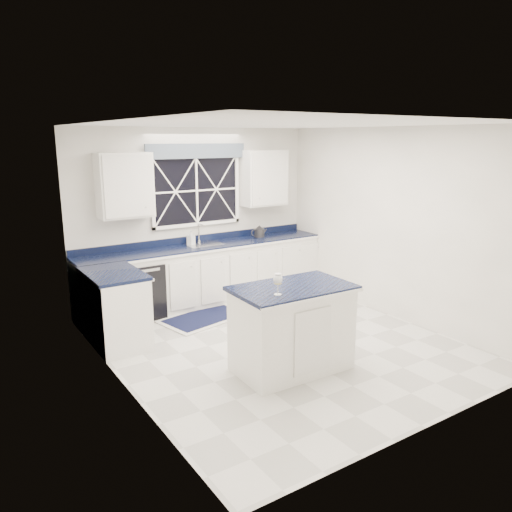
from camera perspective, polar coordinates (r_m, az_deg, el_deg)
ground at (r=6.42m, az=2.66°, el=-10.01°), size 4.50×4.50×0.00m
back_wall at (r=7.91m, az=-6.87°, el=4.58°), size 4.00×0.10×2.70m
base_cabinets at (r=7.55m, az=-7.34°, el=-2.85°), size 3.99×1.60×0.90m
countertop at (r=7.73m, az=-5.79°, el=1.16°), size 3.98×0.64×0.04m
dishwasher at (r=7.43m, az=-13.24°, el=-3.71°), size 0.60×0.58×0.82m
window at (r=7.81m, az=-6.82°, el=8.02°), size 1.65×0.09×1.26m
upper_cabinets at (r=7.70m, az=-6.41°, el=8.48°), size 3.10×0.34×0.90m
faucet at (r=7.86m, az=-6.48°, el=2.68°), size 0.05×0.20×0.30m
island at (r=5.60m, az=4.12°, el=-8.21°), size 1.33×0.83×0.97m
rug at (r=7.31m, az=-5.93°, el=-7.00°), size 1.36×0.99×0.02m
kettle at (r=8.26m, az=0.37°, el=2.80°), size 0.27×0.20×0.20m
wine_glass at (r=5.10m, az=2.51°, el=-2.78°), size 0.10×0.10×0.23m
soap_bottle at (r=7.75m, az=-7.44°, el=2.11°), size 0.13×0.13×0.22m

